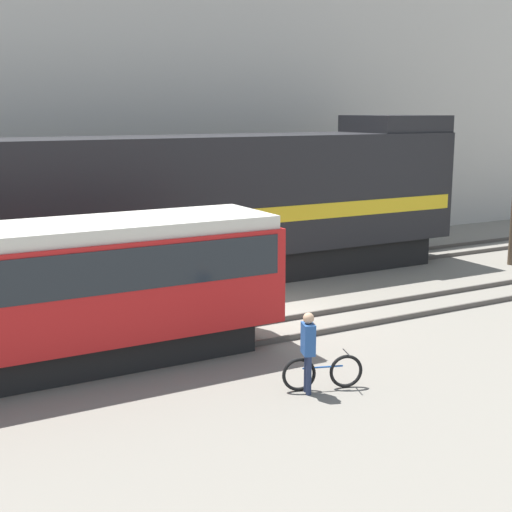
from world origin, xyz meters
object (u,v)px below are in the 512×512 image
at_px(freight_locomotive, 197,208).
at_px(bicycle, 323,373).
at_px(streetcar, 28,292).
at_px(person, 308,345).

bearing_deg(freight_locomotive, bicycle, -99.07).
bearing_deg(freight_locomotive, streetcar, -138.76).
bearing_deg(freight_locomotive, person, -101.29).
xyz_separation_m(freight_locomotive, person, (-1.86, -9.33, -1.48)).
distance_m(streetcar, bicycle, 6.32).
distance_m(streetcar, person, 5.92).
relative_size(freight_locomotive, bicycle, 11.85).
bearing_deg(bicycle, person, -176.09).
xyz_separation_m(freight_locomotive, bicycle, (-1.48, -9.30, -2.14)).
relative_size(freight_locomotive, streetcar, 1.73).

